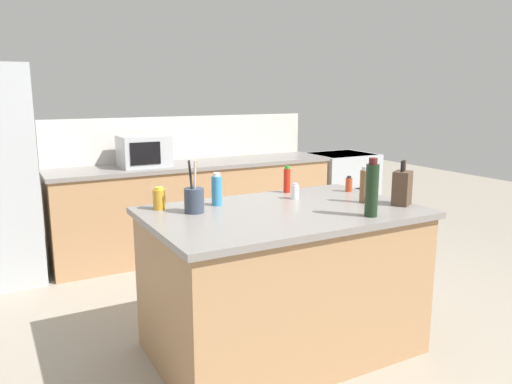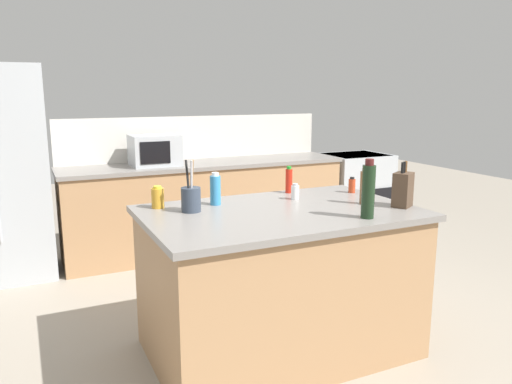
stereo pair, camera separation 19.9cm
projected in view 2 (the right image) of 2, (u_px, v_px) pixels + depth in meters
ground_plane at (279, 349)px, 3.28m from camera, size 14.00×14.00×0.00m
back_counter_run at (207, 206)px, 5.27m from camera, size 2.95×0.66×0.94m
wall_backsplash at (196, 137)px, 5.41m from camera, size 2.91×0.03×0.46m
kitchen_island at (279, 281)px, 3.19m from camera, size 1.68×1.08×0.94m
range_oven at (354, 191)px, 6.06m from camera, size 0.76×0.65×0.92m
microwave at (155, 150)px, 4.92m from camera, size 0.46×0.39×0.30m
knife_block at (403, 189)px, 3.17m from camera, size 0.16×0.15×0.29m
utensil_crock at (191, 198)px, 3.04m from camera, size 0.12×0.12×0.32m
dish_soap_bottle at (215, 190)px, 3.22m from camera, size 0.07×0.07×0.21m
pepper_grinder at (364, 187)px, 3.24m from camera, size 0.05×0.05×0.24m
honey_jar at (158, 198)px, 3.14m from camera, size 0.08×0.08×0.14m
hot_sauce_bottle at (289, 180)px, 3.60m from camera, size 0.05×0.05×0.19m
wine_bottle at (368, 190)px, 2.87m from camera, size 0.08×0.08×0.35m
salt_shaker at (295, 192)px, 3.39m from camera, size 0.06×0.06×0.11m
spice_jar_paprika at (352, 185)px, 3.62m from camera, size 0.05×0.05×0.11m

